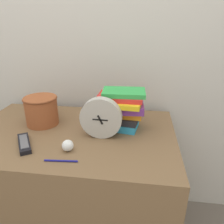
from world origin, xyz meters
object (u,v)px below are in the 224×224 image
at_px(crumpled_paper_ball, 68,146).
at_px(basket, 41,110).
at_px(pen, 61,161).
at_px(tv_remote, 24,143).
at_px(book_stack, 122,108).
at_px(desk_clock, 101,118).

bearing_deg(crumpled_paper_ball, basket, 132.47).
distance_m(crumpled_paper_ball, pen, 0.09).
xyz_separation_m(basket, tv_remote, (0.01, -0.23, -0.07)).
xyz_separation_m(basket, pen, (0.22, -0.33, -0.08)).
distance_m(tv_remote, crumpled_paper_ball, 0.22).
distance_m(book_stack, tv_remote, 0.51).
bearing_deg(basket, crumpled_paper_ball, -47.53).
bearing_deg(book_stack, tv_remote, -150.70).
xyz_separation_m(book_stack, tv_remote, (-0.43, -0.24, -0.10)).
height_order(basket, tv_remote, basket).
bearing_deg(basket, desk_clock, -16.55).
xyz_separation_m(desk_clock, crumpled_paper_ball, (-0.12, -0.14, -0.08)).
xyz_separation_m(book_stack, pen, (-0.22, -0.34, -0.11)).
xyz_separation_m(desk_clock, basket, (-0.35, 0.10, -0.02)).
distance_m(desk_clock, tv_remote, 0.37).
bearing_deg(crumpled_paper_ball, book_stack, 49.83).
height_order(tv_remote, pen, tv_remote).
xyz_separation_m(basket, crumpled_paper_ball, (0.23, -0.25, -0.06)).
bearing_deg(tv_remote, crumpled_paper_ball, -4.03).
bearing_deg(desk_clock, book_stack, 51.04).
distance_m(desk_clock, basket, 0.37).
bearing_deg(pen, book_stack, 57.29).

